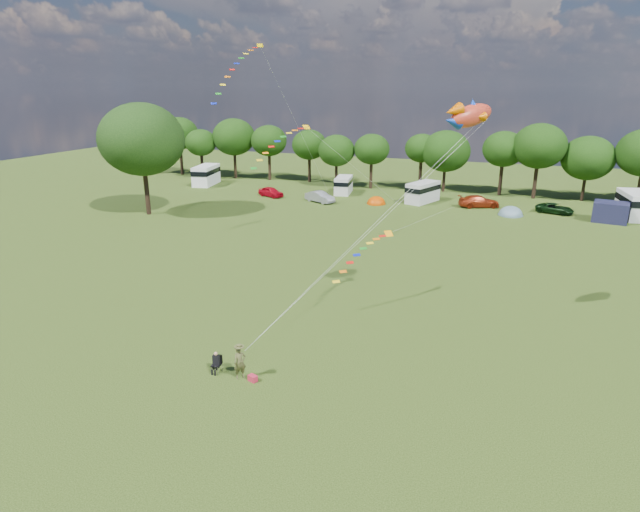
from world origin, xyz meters
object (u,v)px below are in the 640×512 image
(campervan_d, at_px, (635,204))
(fish_kite, at_px, (468,116))
(tent_orange, at_px, (376,204))
(tent_greyblue, at_px, (510,215))
(car_d, at_px, (555,209))
(car_b, at_px, (320,197))
(camp_chair, at_px, (216,360))
(campervan_a, at_px, (206,174))
(big_tree, at_px, (142,140))
(kite_flyer, at_px, (240,363))
(campervan_b, at_px, (344,184))
(car_c, at_px, (479,201))
(campervan_c, at_px, (423,191))
(car_a, at_px, (271,192))

(campervan_d, relative_size, fish_kite, 1.95)
(tent_orange, xyz_separation_m, tent_greyblue, (17.04, -0.66, -0.00))
(car_d, distance_m, tent_orange, 22.21)
(car_b, relative_size, tent_orange, 1.51)
(car_d, xyz_separation_m, camp_chair, (-19.00, -48.05, 0.13))
(campervan_a, bearing_deg, big_tree, -178.94)
(big_tree, height_order, fish_kite, fish_kite)
(car_b, height_order, kite_flyer, kite_flyer)
(car_d, relative_size, camp_chair, 3.63)
(campervan_b, bearing_deg, car_c, -107.12)
(car_c, bearing_deg, campervan_b, 59.89)
(car_b, relative_size, kite_flyer, 2.25)
(campervan_c, xyz_separation_m, fish_kite, (8.82, -38.08, 11.99))
(car_a, xyz_separation_m, car_b, (7.86, -1.11, 0.05))
(car_c, xyz_separation_m, campervan_c, (-7.44, 0.59, 0.70))
(campervan_b, bearing_deg, campervan_a, 82.97)
(car_c, xyz_separation_m, kite_flyer, (-8.39, -48.51, 0.17))
(campervan_c, xyz_separation_m, tent_greyblue, (11.49, -3.94, -1.43))
(car_d, bearing_deg, campervan_c, 102.68)
(tent_greyblue, xyz_separation_m, kite_flyer, (-12.43, -45.17, 0.91))
(big_tree, bearing_deg, car_a, 58.18)
(car_d, height_order, fish_kite, fish_kite)
(big_tree, relative_size, campervan_a, 2.03)
(car_b, height_order, campervan_b, campervan_b)
(car_a, distance_m, tent_greyblue, 32.29)
(car_d, distance_m, campervan_a, 51.16)
(campervan_b, relative_size, tent_orange, 1.89)
(car_d, distance_m, campervan_d, 8.77)
(tent_greyblue, bearing_deg, car_b, -177.44)
(big_tree, bearing_deg, car_c, 26.07)
(car_d, bearing_deg, car_b, 113.86)
(big_tree, relative_size, campervan_d, 2.01)
(car_c, bearing_deg, tent_greyblue, -151.83)
(car_a, bearing_deg, tent_greyblue, -67.83)
(car_d, bearing_deg, campervan_b, 99.90)
(tent_greyblue, xyz_separation_m, fish_kite, (-2.67, -34.14, 13.42))
(car_c, distance_m, tent_greyblue, 5.30)
(car_b, height_order, camp_chair, car_b)
(campervan_b, distance_m, campervan_d, 37.18)
(tent_greyblue, distance_m, camp_chair, 47.18)
(campervan_d, xyz_separation_m, camp_chair, (-27.66, -48.98, -0.91))
(car_c, xyz_separation_m, campervan_a, (-42.02, 1.78, 0.87))
(big_tree, relative_size, car_c, 2.64)
(car_c, bearing_deg, kite_flyer, 147.93)
(camp_chair, bearing_deg, tent_orange, 84.54)
(car_a, xyz_separation_m, campervan_c, (20.80, 3.92, 0.76))
(campervan_a, height_order, tent_greyblue, campervan_a)
(campervan_a, relative_size, tent_orange, 2.37)
(big_tree, distance_m, tent_greyblue, 45.17)
(car_b, bearing_deg, kite_flyer, -140.24)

